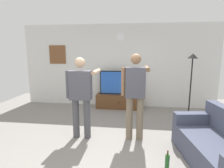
{
  "coord_description": "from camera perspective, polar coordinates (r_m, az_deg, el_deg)",
  "views": [
    {
      "loc": [
        0.58,
        -3.11,
        1.84
      ],
      "look_at": [
        0.03,
        1.2,
        1.05
      ],
      "focal_mm": 29.24,
      "sensor_mm": 36.0,
      "label": 1
    }
  ],
  "objects": [
    {
      "name": "ground_plane",
      "position": [
        3.66,
        -2.95,
        -19.87
      ],
      "size": [
        8.4,
        8.4,
        0.0
      ],
      "primitive_type": "plane",
      "color": "gray"
    },
    {
      "name": "back_wall",
      "position": [
        6.11,
        1.86,
        5.68
      ],
      "size": [
        6.4,
        0.1,
        2.7
      ],
      "primitive_type": "cube",
      "color": "silver",
      "rests_on": "ground_plane"
    },
    {
      "name": "tv_stand",
      "position": [
        5.96,
        2.28,
        -5.43
      ],
      "size": [
        1.48,
        0.46,
        0.45
      ],
      "color": "brown",
      "rests_on": "ground_plane"
    },
    {
      "name": "television",
      "position": [
        5.87,
        2.36,
        0.42
      ],
      "size": [
        1.27,
        0.07,
        0.76
      ],
      "color": "black",
      "rests_on": "tv_stand"
    },
    {
      "name": "wall_clock",
      "position": [
        6.04,
        2.67,
        14.51
      ],
      "size": [
        0.25,
        0.03,
        0.25
      ],
      "primitive_type": "cylinder",
      "rotation": [
        1.57,
        0.0,
        0.0
      ],
      "color": "white"
    },
    {
      "name": "framed_picture",
      "position": [
        6.57,
        -16.65,
        8.8
      ],
      "size": [
        0.57,
        0.04,
        0.62
      ],
      "primitive_type": "cube",
      "color": "brown"
    },
    {
      "name": "floor_lamp",
      "position": [
        5.59,
        23.66,
        3.59
      ],
      "size": [
        0.32,
        0.32,
        1.78
      ],
      "color": "black",
      "rests_on": "ground_plane"
    },
    {
      "name": "person_standing_nearer_lamp",
      "position": [
        3.85,
        -9.68,
        -2.77
      ],
      "size": [
        0.63,
        0.78,
        1.71
      ],
      "color": "#4C4C51",
      "rests_on": "ground_plane"
    },
    {
      "name": "person_standing_nearer_couch",
      "position": [
        3.75,
        7.27,
        -2.49
      ],
      "size": [
        0.58,
        0.78,
        1.79
      ],
      "color": "#7A6B56",
      "rests_on": "ground_plane"
    },
    {
      "name": "side_couch",
      "position": [
        3.52,
        31.07,
        -16.86
      ],
      "size": [
        1.1,
        1.85,
        0.87
      ],
      "color": "#474C60",
      "rests_on": "ground_plane"
    },
    {
      "name": "beverage_bottle",
      "position": [
        3.13,
        16.85,
        -22.72
      ],
      "size": [
        0.07,
        0.07,
        0.37
      ],
      "color": "#1E5923",
      "rests_on": "ground_plane"
    }
  ]
}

